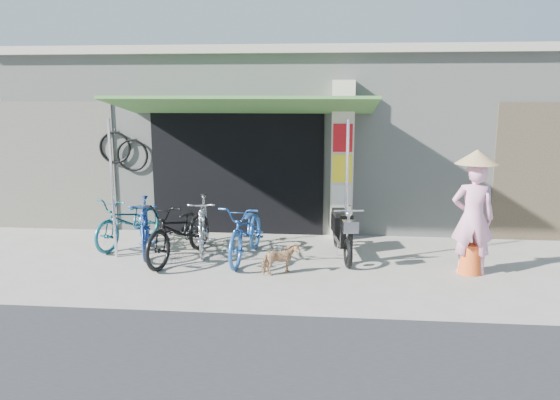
# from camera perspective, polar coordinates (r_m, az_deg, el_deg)

# --- Properties ---
(ground) EXTENTS (80.00, 80.00, 0.00)m
(ground) POSITION_cam_1_polar(r_m,az_deg,el_deg) (8.43, 0.71, -8.02)
(ground) COLOR #9A948B
(ground) RESTS_ON ground
(bicycle_shop) EXTENTS (12.30, 5.30, 3.66)m
(bicycle_shop) POSITION_cam_1_polar(r_m,az_deg,el_deg) (13.08, 2.58, 7.02)
(bicycle_shop) COLOR #989C95
(bicycle_shop) RESTS_ON ground
(shop_pillar) EXTENTS (0.42, 0.44, 3.00)m
(shop_pillar) POSITION_cam_1_polar(r_m,az_deg,el_deg) (10.47, 6.51, 4.09)
(shop_pillar) COLOR beige
(shop_pillar) RESTS_ON ground
(awning) EXTENTS (4.60, 1.88, 2.72)m
(awning) POSITION_cam_1_polar(r_m,az_deg,el_deg) (9.70, -3.85, 9.61)
(awning) COLOR #3D7032
(awning) RESTS_ON ground
(neighbour_left) EXTENTS (2.60, 0.06, 2.60)m
(neighbour_left) POSITION_cam_1_polar(r_m,az_deg,el_deg) (12.04, -22.63, 3.27)
(neighbour_left) COLOR #6B665B
(neighbour_left) RESTS_ON ground
(bike_teal) EXTENTS (1.15, 1.88, 0.93)m
(bike_teal) POSITION_cam_1_polar(r_m,az_deg,el_deg) (10.39, -15.47, -2.09)
(bike_teal) COLOR #175967
(bike_teal) RESTS_ON ground
(bike_blue) EXTENTS (0.91, 1.69, 0.98)m
(bike_blue) POSITION_cam_1_polar(r_m,az_deg,el_deg) (9.77, -13.94, -2.68)
(bike_blue) COLOR navy
(bike_blue) RESTS_ON ground
(bike_black) EXTENTS (1.18, 2.07, 1.03)m
(bike_black) POSITION_cam_1_polar(r_m,az_deg,el_deg) (9.28, -10.38, -3.11)
(bike_black) COLOR black
(bike_black) RESTS_ON ground
(bike_silver) EXTENTS (0.72, 1.69, 0.98)m
(bike_silver) POSITION_cam_1_polar(r_m,az_deg,el_deg) (9.71, -8.02, -2.54)
(bike_silver) COLOR #B4B4B9
(bike_silver) RESTS_ON ground
(bike_navy) EXTENTS (0.85, 1.93, 0.98)m
(bike_navy) POSITION_cam_1_polar(r_m,az_deg,el_deg) (9.18, -3.50, -3.24)
(bike_navy) COLOR #2353A0
(bike_navy) RESTS_ON ground
(street_dog) EXTENTS (0.63, 0.51, 0.49)m
(street_dog) POSITION_cam_1_polar(r_m,az_deg,el_deg) (8.44, 0.02, -6.25)
(street_dog) COLOR tan
(street_dog) RESTS_ON ground
(moped) EXTENTS (0.52, 1.67, 0.95)m
(moped) POSITION_cam_1_polar(r_m,az_deg,el_deg) (9.40, 6.50, -3.33)
(moped) COLOR black
(moped) RESTS_ON ground
(nun) EXTENTS (0.67, 0.64, 1.94)m
(nun) POSITION_cam_1_polar(r_m,az_deg,el_deg) (8.85, 19.52, -1.39)
(nun) COLOR #EB9EBF
(nun) RESTS_ON ground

